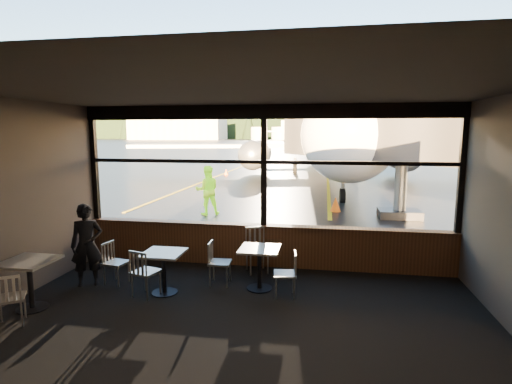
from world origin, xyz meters
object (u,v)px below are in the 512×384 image
(cone_wing, at_px, (226,172))
(passenger, at_px, (87,245))
(chair_mid_s, at_px, (146,272))
(ground_crew, at_px, (207,190))
(cafe_table_near, at_px, (259,269))
(chair_left_s, at_px, (10,299))
(cafe_table_left, at_px, (31,285))
(cafe_table_mid, at_px, (164,273))
(jet_bridge, at_px, (396,154))
(airliner, at_px, (328,99))
(cone_nose, at_px, (336,204))
(chair_mid_w, at_px, (116,263))
(chair_near_e, at_px, (285,274))
(chair_near_w, at_px, (220,263))
(chair_near_n, at_px, (257,250))

(cone_wing, bearing_deg, passenger, -83.27)
(chair_mid_s, relative_size, ground_crew, 0.50)
(cafe_table_near, xyz_separation_m, chair_left_s, (-3.50, -2.04, 0.02))
(cafe_table_near, relative_size, cone_wing, 1.84)
(cafe_table_near, xyz_separation_m, passenger, (-3.28, -0.35, 0.39))
(chair_left_s, distance_m, ground_crew, 8.69)
(cafe_table_left, relative_size, chair_mid_s, 0.95)
(cafe_table_mid, height_order, cafe_table_left, cafe_table_left)
(jet_bridge, relative_size, cone_wing, 23.59)
(airliner, xyz_separation_m, chair_left_s, (-4.75, -23.59, -4.82))
(cafe_table_left, bearing_deg, cone_wing, 95.57)
(cafe_table_near, distance_m, passenger, 3.32)
(jet_bridge, height_order, passenger, jet_bridge)
(cone_nose, distance_m, cone_wing, 14.33)
(jet_bridge, height_order, chair_mid_w, jet_bridge)
(cafe_table_left, height_order, passenger, passenger)
(cafe_table_mid, relative_size, chair_near_e, 0.95)
(airliner, height_order, cone_nose, airliner)
(passenger, bearing_deg, chair_mid_w, -12.83)
(cone_wing, bearing_deg, jet_bridge, -55.65)
(jet_bridge, distance_m, chair_left_s, 11.44)
(cafe_table_left, bearing_deg, chair_mid_w, 57.92)
(chair_mid_s, bearing_deg, cafe_table_left, -136.78)
(cafe_table_near, xyz_separation_m, chair_near_w, (-0.79, 0.12, 0.03))
(cafe_table_near, distance_m, chair_mid_w, 2.79)
(chair_near_n, relative_size, cone_nose, 1.73)
(chair_mid_s, xyz_separation_m, ground_crew, (-1.04, 7.28, 0.44))
(cafe_table_near, distance_m, cafe_table_left, 3.89)
(jet_bridge, xyz_separation_m, chair_left_s, (-6.98, -8.88, -1.82))
(chair_near_e, distance_m, cone_nose, 8.31)
(chair_left_s, height_order, ground_crew, ground_crew)
(chair_mid_w, bearing_deg, chair_near_e, 98.59)
(cone_nose, bearing_deg, chair_left_s, -116.96)
(chair_near_e, bearing_deg, chair_near_w, 65.98)
(cafe_table_mid, relative_size, cone_wing, 1.80)
(airliner, bearing_deg, ground_crew, -109.27)
(cafe_table_near, height_order, chair_near_w, chair_near_w)
(jet_bridge, bearing_deg, chair_mid_w, -131.62)
(chair_mid_s, xyz_separation_m, cone_nose, (3.54, 8.63, -0.17))
(chair_mid_w, height_order, cone_wing, chair_mid_w)
(cafe_table_near, xyz_separation_m, cone_wing, (-5.72, 20.30, -0.18))
(passenger, distance_m, ground_crew, 6.98)
(jet_bridge, relative_size, chair_near_e, 12.40)
(airliner, bearing_deg, jet_bridge, -84.82)
(chair_mid_s, bearing_deg, chair_left_s, -122.08)
(chair_mid_s, relative_size, chair_left_s, 1.05)
(cafe_table_mid, xyz_separation_m, chair_left_s, (-1.82, -1.54, 0.03))
(chair_mid_w, relative_size, cone_nose, 1.50)
(cone_nose, bearing_deg, airliner, 91.46)
(cone_nose, xyz_separation_m, cone_wing, (-7.31, 12.32, -0.06))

